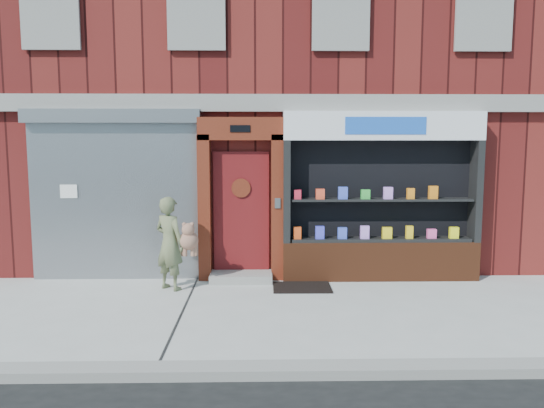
{
  "coord_description": "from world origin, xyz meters",
  "views": [
    {
      "loc": [
        -0.39,
        -7.53,
        2.5
      ],
      "look_at": [
        -0.21,
        1.0,
        1.47
      ],
      "focal_mm": 35.0,
      "sensor_mm": 36.0,
      "label": 1
    }
  ],
  "objects": [
    {
      "name": "shutter_bay",
      "position": [
        -3.0,
        1.93,
        1.72
      ],
      "size": [
        3.1,
        0.3,
        3.04
      ],
      "color": "gray",
      "rests_on": "ground"
    },
    {
      "name": "building",
      "position": [
        -0.0,
        5.99,
        4.0
      ],
      "size": [
        12.0,
        8.16,
        8.0
      ],
      "color": "#491110",
      "rests_on": "ground"
    },
    {
      "name": "red_door_bay",
      "position": [
        -0.75,
        1.86,
        1.46
      ],
      "size": [
        1.52,
        0.58,
        2.9
      ],
      "color": "#531A0E",
      "rests_on": "ground"
    },
    {
      "name": "woman",
      "position": [
        -1.88,
        1.21,
        0.8
      ],
      "size": [
        0.83,
        0.64,
        1.57
      ],
      "color": "#606744",
      "rests_on": "ground"
    },
    {
      "name": "doormat",
      "position": [
        0.3,
        1.24,
        0.01
      ],
      "size": [
        0.99,
        0.69,
        0.02
      ],
      "primitive_type": "cube",
      "rotation": [
        0.0,
        0.0,
        -0.01
      ],
      "color": "black",
      "rests_on": "ground"
    },
    {
      "name": "ground",
      "position": [
        0.0,
        0.0,
        0.0
      ],
      "size": [
        80.0,
        80.0,
        0.0
      ],
      "primitive_type": "plane",
      "color": "#9E9E99",
      "rests_on": "ground"
    },
    {
      "name": "pharmacy_bay",
      "position": [
        1.75,
        1.81,
        1.37
      ],
      "size": [
        3.5,
        0.41,
        3.0
      ],
      "color": "#5F2C16",
      "rests_on": "ground"
    },
    {
      "name": "curb",
      "position": [
        0.0,
        -2.15,
        0.06
      ],
      "size": [
        60.0,
        0.3,
        0.12
      ],
      "primitive_type": "cube",
      "color": "gray",
      "rests_on": "ground"
    }
  ]
}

